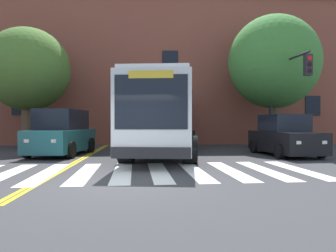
{
  "coord_description": "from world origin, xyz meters",
  "views": [
    {
      "loc": [
        0.73,
        -8.41,
        1.59
      ],
      "look_at": [
        1.61,
        6.83,
        1.4
      ],
      "focal_mm": 35.0,
      "sensor_mm": 36.0,
      "label": 1
    }
  ],
  "objects_px": {
    "car_teal_near_lane": "(62,134)",
    "car_black_far_lane": "(284,137)",
    "traffic_light_near_corner": "(285,84)",
    "street_tree_curbside_large": "(274,62)",
    "car_grey_behind_bus": "(152,132)",
    "street_tree_curbside_small": "(28,70)",
    "city_bus": "(165,116)"
  },
  "relations": [
    {
      "from": "car_teal_near_lane",
      "to": "car_black_far_lane",
      "type": "distance_m",
      "value": 10.64
    },
    {
      "from": "traffic_light_near_corner",
      "to": "street_tree_curbside_large",
      "type": "relative_size",
      "value": 0.66
    },
    {
      "from": "car_teal_near_lane",
      "to": "street_tree_curbside_large",
      "type": "xyz_separation_m",
      "value": [
        11.79,
        3.62,
        4.19
      ]
    },
    {
      "from": "car_grey_behind_bus",
      "to": "street_tree_curbside_small",
      "type": "distance_m",
      "value": 10.19
    },
    {
      "from": "car_teal_near_lane",
      "to": "street_tree_curbside_large",
      "type": "bearing_deg",
      "value": 17.05
    },
    {
      "from": "car_grey_behind_bus",
      "to": "street_tree_curbside_small",
      "type": "height_order",
      "value": "street_tree_curbside_small"
    },
    {
      "from": "street_tree_curbside_large",
      "to": "city_bus",
      "type": "bearing_deg",
      "value": -154.08
    },
    {
      "from": "car_teal_near_lane",
      "to": "traffic_light_near_corner",
      "type": "distance_m",
      "value": 11.84
    },
    {
      "from": "traffic_light_near_corner",
      "to": "street_tree_curbside_large",
      "type": "distance_m",
      "value": 2.89
    },
    {
      "from": "car_grey_behind_bus",
      "to": "traffic_light_near_corner",
      "type": "height_order",
      "value": "traffic_light_near_corner"
    },
    {
      "from": "city_bus",
      "to": "traffic_light_near_corner",
      "type": "height_order",
      "value": "traffic_light_near_corner"
    },
    {
      "from": "city_bus",
      "to": "car_teal_near_lane",
      "type": "relative_size",
      "value": 2.53
    },
    {
      "from": "traffic_light_near_corner",
      "to": "car_grey_behind_bus",
      "type": "bearing_deg",
      "value": 129.84
    },
    {
      "from": "street_tree_curbside_large",
      "to": "car_teal_near_lane",
      "type": "bearing_deg",
      "value": -162.95
    },
    {
      "from": "city_bus",
      "to": "street_tree_curbside_large",
      "type": "height_order",
      "value": "street_tree_curbside_large"
    },
    {
      "from": "city_bus",
      "to": "traffic_light_near_corner",
      "type": "relative_size",
      "value": 2.31
    },
    {
      "from": "car_grey_behind_bus",
      "to": "city_bus",
      "type": "bearing_deg",
      "value": -86.5
    },
    {
      "from": "car_black_far_lane",
      "to": "car_grey_behind_bus",
      "type": "xyz_separation_m",
      "value": [
        -6.2,
        10.45,
        -0.05
      ]
    },
    {
      "from": "car_black_far_lane",
      "to": "street_tree_curbside_small",
      "type": "bearing_deg",
      "value": 161.3
    },
    {
      "from": "city_bus",
      "to": "traffic_light_near_corner",
      "type": "distance_m",
      "value": 6.79
    },
    {
      "from": "car_teal_near_lane",
      "to": "car_black_far_lane",
      "type": "height_order",
      "value": "car_teal_near_lane"
    },
    {
      "from": "car_black_far_lane",
      "to": "traffic_light_near_corner",
      "type": "xyz_separation_m",
      "value": [
        0.87,
        1.97,
        2.73
      ]
    },
    {
      "from": "traffic_light_near_corner",
      "to": "city_bus",
      "type": "bearing_deg",
      "value": -171.84
    },
    {
      "from": "traffic_light_near_corner",
      "to": "street_tree_curbside_small",
      "type": "relative_size",
      "value": 0.75
    },
    {
      "from": "car_black_far_lane",
      "to": "traffic_light_near_corner",
      "type": "height_order",
      "value": "traffic_light_near_corner"
    },
    {
      "from": "city_bus",
      "to": "street_tree_curbside_small",
      "type": "distance_m",
      "value": 9.18
    },
    {
      "from": "street_tree_curbside_small",
      "to": "car_teal_near_lane",
      "type": "bearing_deg",
      "value": -52.25
    },
    {
      "from": "car_teal_near_lane",
      "to": "street_tree_curbside_small",
      "type": "relative_size",
      "value": 0.68
    },
    {
      "from": "car_black_far_lane",
      "to": "street_tree_curbside_small",
      "type": "distance_m",
      "value": 14.87
    },
    {
      "from": "city_bus",
      "to": "car_black_far_lane",
      "type": "height_order",
      "value": "city_bus"
    },
    {
      "from": "car_grey_behind_bus",
      "to": "traffic_light_near_corner",
      "type": "xyz_separation_m",
      "value": [
        7.08,
        -8.48,
        2.78
      ]
    },
    {
      "from": "car_grey_behind_bus",
      "to": "street_tree_curbside_small",
      "type": "xyz_separation_m",
      "value": [
        -7.41,
        -5.84,
        3.84
      ]
    }
  ]
}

